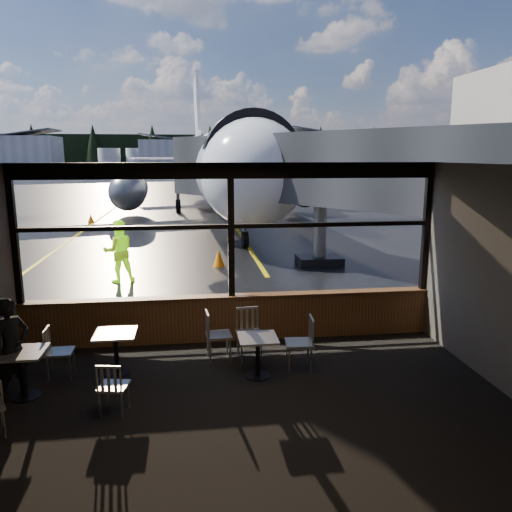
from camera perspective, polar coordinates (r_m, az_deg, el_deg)
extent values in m
plane|color=black|center=(129.49, -7.21, 9.81)|extent=(520.00, 520.00, 0.00)
cube|color=black|center=(7.42, -0.74, -17.78)|extent=(8.00, 6.00, 0.01)
cube|color=#38332D|center=(6.48, -0.82, 10.25)|extent=(8.00, 6.00, 0.04)
cube|color=#4E473F|center=(3.99, 4.46, -16.84)|extent=(8.00, 0.04, 3.50)
cube|color=brown|center=(9.99, -2.78, -7.15)|extent=(8.00, 0.28, 0.90)
cube|color=black|center=(9.47, -2.95, 9.73)|extent=(8.00, 0.18, 0.30)
cube|color=black|center=(10.06, -25.92, 2.11)|extent=(0.12, 0.12, 2.60)
cube|color=black|center=(9.57, -2.88, 2.83)|extent=(0.12, 0.12, 2.60)
cube|color=black|center=(10.63, 18.88, 3.10)|extent=(0.12, 0.12, 2.60)
cube|color=black|center=(9.56, -2.88, 3.42)|extent=(8.00, 0.10, 0.08)
imported|color=black|center=(8.46, -26.13, -9.46)|extent=(0.65, 0.68, 1.57)
imported|color=#BFF219|center=(14.95, -15.44, 0.54)|extent=(1.04, 0.92, 1.81)
cone|color=#FF5808|center=(16.58, -4.29, -0.21)|extent=(0.41, 0.41, 0.57)
cone|color=#E84207|center=(28.56, -18.36, 4.11)|extent=(0.37, 0.37, 0.51)
cylinder|color=silver|center=(193.65, -16.43, 10.86)|extent=(8.00, 8.00, 6.00)
cylinder|color=silver|center=(192.40, -13.43, 11.01)|extent=(8.00, 8.00, 6.00)
cylinder|color=silver|center=(191.66, -10.40, 11.13)|extent=(8.00, 8.00, 6.00)
cube|color=black|center=(219.45, -7.41, 12.03)|extent=(360.00, 3.00, 12.00)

